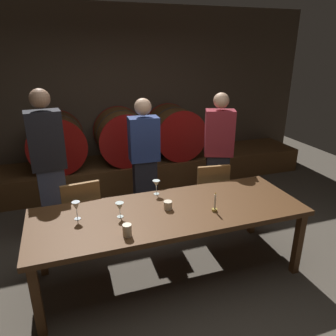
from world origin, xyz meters
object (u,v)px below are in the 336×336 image
wine_glass_right (156,184)px  wine_barrel_center (122,136)px  dining_table (170,216)px  cup_left (127,230)px  candle_center (215,206)px  wine_barrel_right (175,132)px  guest_left (49,165)px  chair_left (81,212)px  guest_right (218,153)px  wine_glass_left (76,207)px  wine_barrel_left (57,142)px  chair_right (210,192)px  guest_center (144,158)px  wine_glass_center (120,207)px  cup_right (168,205)px

wine_glass_right → wine_barrel_center: bearing=88.7°
dining_table → cup_left: size_ratio=24.84×
candle_center → wine_barrel_right: bearing=78.3°
guest_left → cup_left: guest_left is taller
wine_barrel_center → chair_left: (-0.82, -1.75, -0.35)m
chair_left → guest_right: size_ratio=0.53×
candle_center → wine_glass_left: candle_center is taller
wine_barrel_left → guest_left: bearing=-94.2°
wine_barrel_left → chair_right: (1.76, -1.73, -0.35)m
wine_barrel_left → chair_left: bearing=-83.8°
guest_center → wine_glass_center: (-0.57, -1.26, 0.01)m
chair_right → cup_right: chair_right is taller
dining_table → chair_right: bearing=42.2°
dining_table → guest_left: bearing=133.3°
wine_barrel_center → guest_left: (-1.11, -1.29, 0.09)m
candle_center → cup_left: size_ratio=1.90×
wine_barrel_left → wine_glass_center: 2.47m
guest_center → wine_glass_center: bearing=68.3°
wine_barrel_right → guest_left: guest_left is taller
wine_barrel_center → wine_glass_left: 2.49m
wine_barrel_right → guest_left: 2.39m
dining_table → wine_glass_right: bearing=93.0°
chair_right → wine_glass_right: bearing=28.6°
wine_barrel_center → guest_left: guest_left is taller
wine_barrel_right → cup_right: (-0.94, -2.41, -0.06)m
wine_barrel_left → cup_left: 2.79m
dining_table → wine_glass_center: wine_glass_center is taller
wine_barrel_right → guest_right: bearing=-83.5°
candle_center → wine_glass_right: candle_center is taller
wine_barrel_left → dining_table: (0.99, -2.44, -0.17)m
wine_barrel_right → wine_barrel_center: bearing=180.0°
guest_center → wine_glass_left: (-0.94, -1.17, 0.03)m
dining_table → wine_glass_right: size_ratio=16.78×
chair_left → guest_center: guest_center is taller
wine_barrel_center → candle_center: bearing=-81.9°
dining_table → guest_center: (0.09, 1.28, 0.16)m
dining_table → cup_right: size_ratio=32.09×
chair_left → guest_right: bearing=-173.6°
wine_barrel_center → guest_right: (1.06, -1.32, 0.01)m
wine_barrel_left → wine_barrel_right: size_ratio=1.00×
guest_left → candle_center: (1.48, -1.31, -0.14)m
guest_right → guest_center: bearing=12.5°
chair_left → guest_center: 1.12m
guest_right → cup_left: guest_right is taller
guest_right → cup_right: guest_right is taller
wine_barrel_right → dining_table: 2.61m
wine_glass_left → dining_table: bearing=-7.5°
guest_center → guest_right: bearing=173.0°
chair_left → wine_barrel_center: bearing=-121.5°
chair_right → cup_left: (-1.26, -1.01, 0.30)m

